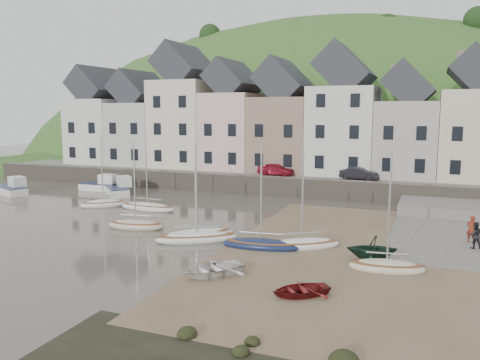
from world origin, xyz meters
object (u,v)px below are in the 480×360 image
at_px(rowboat_red, 300,289).
at_px(rowboat_white, 213,269).
at_px(person_red, 471,229).
at_px(car_left, 276,169).
at_px(car_right, 359,173).
at_px(sailboat_0, 147,207).
at_px(person_dark, 475,235).
at_px(rowboat_green, 372,248).

bearing_deg(rowboat_red, rowboat_white, -140.73).
relative_size(rowboat_red, person_red, 1.57).
height_order(car_left, car_right, car_left).
height_order(sailboat_0, rowboat_white, sailboat_0).
relative_size(sailboat_0, car_right, 1.75).
xyz_separation_m(rowboat_red, car_right, (-1.33, 26.93, 1.86)).
bearing_deg(rowboat_red, car_right, 144.54).
height_order(sailboat_0, person_red, sailboat_0).
height_order(rowboat_red, car_left, car_left).
xyz_separation_m(sailboat_0, car_left, (6.96, 13.07, 1.97)).
distance_m(sailboat_0, person_dark, 24.48).
distance_m(person_red, car_left, 22.67).
bearing_deg(rowboat_white, rowboat_red, 23.98).
relative_size(rowboat_green, person_dark, 1.68).
bearing_deg(rowboat_white, person_dark, 74.79).
distance_m(rowboat_green, rowboat_red, 6.80).
bearing_deg(person_dark, rowboat_green, 27.01).
bearing_deg(car_right, person_red, -144.97).
bearing_deg(person_dark, car_right, -73.48).
relative_size(sailboat_0, rowboat_white, 1.96).
bearing_deg(car_right, rowboat_white, 176.47).
height_order(rowboat_red, car_right, car_right).
distance_m(rowboat_green, car_left, 23.83).
relative_size(sailboat_0, rowboat_red, 2.39).
bearing_deg(person_red, sailboat_0, -18.84).
relative_size(rowboat_green, car_right, 0.74).
bearing_deg(sailboat_0, car_left, 61.97).
bearing_deg(person_red, rowboat_green, 33.15).
relative_size(person_red, person_dark, 1.07).
height_order(rowboat_white, car_left, car_left).
xyz_separation_m(person_red, car_right, (-8.89, 14.70, 1.23)).
distance_m(rowboat_white, car_right, 26.18).
xyz_separation_m(rowboat_white, rowboat_green, (7.01, 5.34, 0.37)).
distance_m(sailboat_0, rowboat_green, 20.35).
xyz_separation_m(person_dark, car_right, (-9.01, 16.11, 1.29)).
relative_size(sailboat_0, person_dark, 4.01).
distance_m(rowboat_red, person_red, 14.39).
xyz_separation_m(person_red, car_left, (-17.21, 14.70, 1.27)).
height_order(rowboat_green, person_red, person_red).
xyz_separation_m(person_red, person_dark, (0.11, -1.40, -0.05)).
bearing_deg(rowboat_white, sailboat_0, 169.30).
height_order(person_dark, car_left, car_left).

